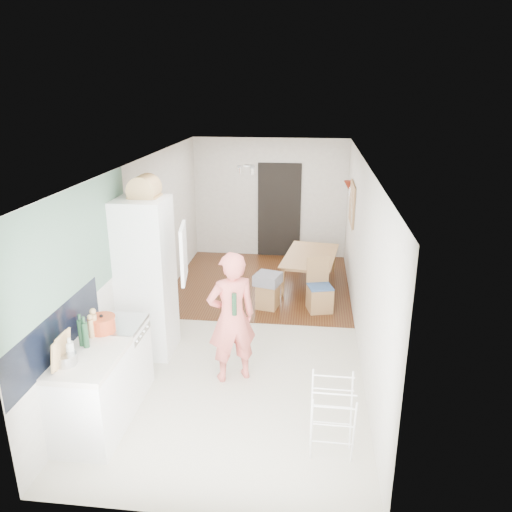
% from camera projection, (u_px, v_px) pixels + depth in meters
% --- Properties ---
extents(room_shell, '(3.20, 7.00, 2.50)m').
position_uv_depth(room_shell, '(248.00, 251.00, 7.15)').
color(room_shell, silver).
rests_on(room_shell, ground).
extents(floor, '(3.20, 7.00, 0.01)m').
position_uv_depth(floor, '(249.00, 329.00, 7.56)').
color(floor, beige).
rests_on(floor, ground).
extents(wood_floor_overlay, '(3.20, 3.30, 0.01)m').
position_uv_depth(wood_floor_overlay, '(261.00, 283.00, 9.29)').
color(wood_floor_overlay, '#4E2F14').
rests_on(wood_floor_overlay, room_shell).
extents(sage_wall_panel, '(0.02, 3.00, 1.30)m').
position_uv_depth(sage_wall_panel, '(74.00, 251.00, 5.25)').
color(sage_wall_panel, slate).
rests_on(sage_wall_panel, room_shell).
extents(tile_splashback, '(0.02, 1.90, 0.50)m').
position_uv_depth(tile_splashback, '(58.00, 334.00, 4.96)').
color(tile_splashback, black).
rests_on(tile_splashback, room_shell).
extents(doorway_recess, '(0.90, 0.04, 2.00)m').
position_uv_depth(doorway_recess, '(279.00, 211.00, 10.48)').
color(doorway_recess, black).
rests_on(doorway_recess, room_shell).
extents(base_cabinet, '(0.60, 0.90, 0.86)m').
position_uv_depth(base_cabinet, '(93.00, 398.00, 5.16)').
color(base_cabinet, white).
rests_on(base_cabinet, room_shell).
extents(worktop, '(0.62, 0.92, 0.06)m').
position_uv_depth(worktop, '(88.00, 359.00, 5.01)').
color(worktop, silver).
rests_on(worktop, room_shell).
extents(range_cooker, '(0.60, 0.60, 0.88)m').
position_uv_depth(range_cooker, '(119.00, 360.00, 5.86)').
color(range_cooker, white).
rests_on(range_cooker, room_shell).
extents(cooker_top, '(0.60, 0.60, 0.04)m').
position_uv_depth(cooker_top, '(116.00, 325.00, 5.72)').
color(cooker_top, silver).
rests_on(cooker_top, room_shell).
extents(fridge_housing, '(0.66, 0.66, 2.15)m').
position_uv_depth(fridge_housing, '(146.00, 278.00, 6.61)').
color(fridge_housing, white).
rests_on(fridge_housing, room_shell).
extents(fridge_door, '(0.14, 0.56, 0.70)m').
position_uv_depth(fridge_door, '(184.00, 253.00, 6.11)').
color(fridge_door, white).
rests_on(fridge_door, room_shell).
extents(fridge_interior, '(0.02, 0.52, 0.66)m').
position_uv_depth(fridge_interior, '(167.00, 245.00, 6.43)').
color(fridge_interior, white).
rests_on(fridge_interior, room_shell).
extents(pinboard, '(0.03, 0.90, 0.70)m').
position_uv_depth(pinboard, '(352.00, 204.00, 8.67)').
color(pinboard, tan).
rests_on(pinboard, room_shell).
extents(pinboard_frame, '(0.00, 0.94, 0.74)m').
position_uv_depth(pinboard_frame, '(351.00, 204.00, 8.67)').
color(pinboard_frame, '#B0824E').
rests_on(pinboard_frame, room_shell).
extents(wall_sconce, '(0.18, 0.18, 0.16)m').
position_uv_depth(wall_sconce, '(348.00, 185.00, 9.22)').
color(wall_sconce, maroon).
rests_on(wall_sconce, room_shell).
extents(person, '(0.85, 0.74, 1.97)m').
position_uv_depth(person, '(231.00, 306.00, 5.99)').
color(person, '#E5685F').
rests_on(person, floor).
extents(dining_table, '(0.93, 1.45, 0.48)m').
position_uv_depth(dining_table, '(312.00, 272.00, 9.20)').
color(dining_table, '#B0824E').
rests_on(dining_table, floor).
extents(dining_chair, '(0.45, 0.45, 0.88)m').
position_uv_depth(dining_chair, '(320.00, 286.00, 8.02)').
color(dining_chair, '#B0824E').
rests_on(dining_chair, floor).
extents(stool, '(0.39, 0.39, 0.43)m').
position_uv_depth(stool, '(268.00, 296.00, 8.21)').
color(stool, '#B0824E').
rests_on(stool, floor).
extents(grey_drape, '(0.48, 0.48, 0.18)m').
position_uv_depth(grey_drape, '(268.00, 279.00, 8.09)').
color(grey_drape, gray).
rests_on(grey_drape, stool).
extents(drying_rack, '(0.42, 0.38, 0.81)m').
position_uv_depth(drying_rack, '(332.00, 419.00, 4.88)').
color(drying_rack, white).
rests_on(drying_rack, floor).
extents(bread_bin, '(0.44, 0.42, 0.20)m').
position_uv_depth(bread_bin, '(144.00, 189.00, 6.32)').
color(bread_bin, tan).
rests_on(bread_bin, fridge_housing).
extents(red_casserole, '(0.37, 0.37, 0.18)m').
position_uv_depth(red_casserole, '(102.00, 324.00, 5.49)').
color(red_casserole, '#D24923').
rests_on(red_casserole, cooker_top).
extents(steel_pan, '(0.24, 0.24, 0.11)m').
position_uv_depth(steel_pan, '(66.00, 359.00, 4.85)').
color(steel_pan, silver).
rests_on(steel_pan, worktop).
extents(held_bottle, '(0.06, 0.06, 0.27)m').
position_uv_depth(held_bottle, '(234.00, 304.00, 5.79)').
color(held_bottle, '#1D4126').
rests_on(held_bottle, person).
extents(bottle_a, '(0.08, 0.08, 0.28)m').
position_uv_depth(bottle_a, '(85.00, 335.00, 5.14)').
color(bottle_a, '#1D4126').
rests_on(bottle_a, worktop).
extents(bottle_b, '(0.07, 0.07, 0.28)m').
position_uv_depth(bottle_b, '(81.00, 333.00, 5.18)').
color(bottle_b, '#1D4126').
rests_on(bottle_b, worktop).
extents(bottle_c, '(0.08, 0.08, 0.20)m').
position_uv_depth(bottle_c, '(70.00, 351.00, 4.90)').
color(bottle_c, silver).
rests_on(bottle_c, worktop).
extents(pepper_mill_front, '(0.06, 0.06, 0.21)m').
position_uv_depth(pepper_mill_front, '(91.00, 329.00, 5.35)').
color(pepper_mill_front, tan).
rests_on(pepper_mill_front, worktop).
extents(pepper_mill_back, '(0.07, 0.07, 0.24)m').
position_uv_depth(pepper_mill_back, '(94.00, 324.00, 5.41)').
color(pepper_mill_back, tan).
rests_on(pepper_mill_back, worktop).
extents(chopping_boards, '(0.10, 0.25, 0.34)m').
position_uv_depth(chopping_boards, '(61.00, 351.00, 4.78)').
color(chopping_boards, tan).
rests_on(chopping_boards, worktop).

